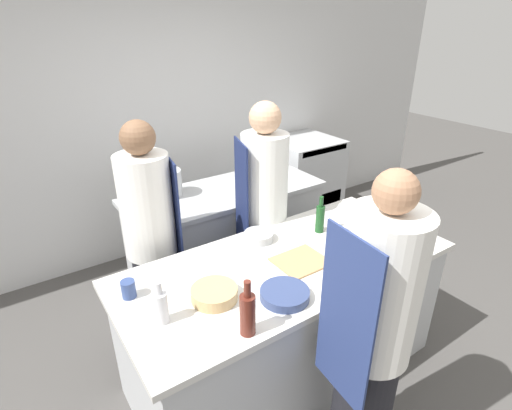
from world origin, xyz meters
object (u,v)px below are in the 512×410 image
Objects in this scene: bowl_ceramic_blue at (374,216)px; bowl_wooden_salad at (214,294)px; bottle_olive_oil at (161,306)px; bottle_cooking_oil at (248,313)px; chef_at_stove at (152,242)px; stockpot at (167,183)px; chef_at_prep_near at (371,339)px; bottle_sauce at (399,227)px; bottle_vinegar at (320,218)px; cup at (128,289)px; oven_range at (303,181)px; bowl_mixing_large at (258,236)px; bowl_prep_small at (285,294)px; chef_at_pass_far at (264,217)px; bottle_wine at (337,242)px.

bowl_ceramic_blue is 1.43m from bowl_wooden_salad.
bottle_cooking_oil is (0.31, -0.30, 0.03)m from bottle_olive_oil.
chef_at_stove is 0.73m from stockpot.
chef_at_prep_near is 1.01× the size of chef_at_stove.
bottle_sauce is at bearing -56.84° from stockpot.
bottle_vinegar reaches higher than cup.
chef_at_stove is 0.65m from cup.
oven_range is at bearing 65.87° from bowl_ceramic_blue.
stockpot is at bearing 101.21° from bowl_mixing_large.
oven_range reaches higher than bowl_prep_small.
chef_at_prep_near is 0.49m from bowl_prep_small.
bottle_cooking_oil is (-0.48, 0.35, 0.15)m from chef_at_prep_near.
bottle_vinegar is at bearing -22.56° from chef_at_prep_near.
bowl_mixing_large is at bearing 63.21° from chef_at_stove.
cup is (-1.17, -0.39, 0.06)m from chef_at_pass_far.
bowl_mixing_large is 0.75× the size of bowl_prep_small.
bottle_cooking_oil is at bearing 158.18° from chef_at_pass_far.
oven_range is at bearing 30.94° from cup.
bottle_wine reaches higher than oven_range.
stockpot is (-0.45, 0.76, 0.12)m from chef_at_pass_far.
bottle_olive_oil is at bearing 162.23° from bowl_prep_small.
bottle_sauce reaches higher than oven_range.
bowl_mixing_large is (-1.62, -1.41, 0.43)m from oven_range.
chef_at_pass_far reaches higher than bowl_ceramic_blue.
bowl_ceramic_blue is at bearing -50.12° from stockpot.
bottle_sauce is at bearing -52.85° from chef_at_prep_near.
cup reaches higher than bowl_wooden_salad.
bottle_olive_oil is 1.66m from bottle_sauce.
bottle_olive_oil is 1.18m from bottle_wine.
bottle_sauce is at bearing -43.83° from bottle_vinegar.
oven_range is 2.99m from cup.
bottle_olive_oil is at bearing 135.46° from bottle_cooking_oil.
bottle_cooking_oil reaches higher than stockpot.
stockpot is (-0.15, 2.09, 0.14)m from chef_at_prep_near.
bottle_sauce reaches higher than bowl_ceramic_blue.
bottle_vinegar is 0.80m from bowl_prep_small.
bottle_wine is at bearing -109.59° from bottle_vinegar.
bottle_cooking_oil is 1.25× the size of stockpot.
chef_at_prep_near is at bearing -124.25° from oven_range.
chef_at_pass_far is at bearing -59.25° from stockpot.
chef_at_prep_near is at bearing -68.73° from bowl_prep_small.
bowl_prep_small is (-0.18, 0.45, 0.05)m from chef_at_prep_near.
bottle_wine is 1.55m from stockpot.
stockpot reaches higher than bottle_sauce.
bottle_vinegar is 2.68× the size of cup.
chef_at_pass_far is 9.41× the size of bowl_ceramic_blue.
chef_at_stove is at bearing 150.23° from bottle_vinegar.
bowl_wooden_salad is (-1.42, -0.14, -0.01)m from bowl_ceramic_blue.
bottle_wine is at bearing -156.29° from chef_at_pass_far.
bottle_olive_oil is 0.30m from cup.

